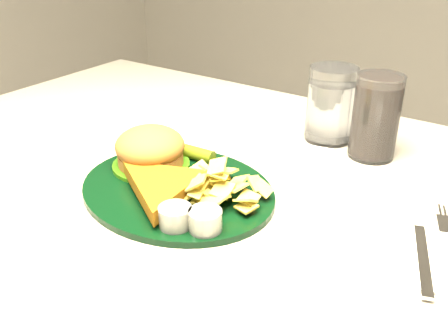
# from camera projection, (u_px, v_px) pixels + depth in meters

# --- Properties ---
(dinner_plate) EXTENTS (0.31, 0.27, 0.06)m
(dinner_plate) POSITION_uv_depth(u_px,v_px,m) (176.00, 172.00, 0.66)
(dinner_plate) COLOR black
(dinner_plate) RESTS_ON table
(water_glass) EXTENTS (0.09, 0.09, 0.12)m
(water_glass) POSITION_uv_depth(u_px,v_px,m) (331.00, 104.00, 0.81)
(water_glass) COLOR white
(water_glass) RESTS_ON table
(cola_glass) EXTENTS (0.09, 0.09, 0.13)m
(cola_glass) POSITION_uv_depth(u_px,v_px,m) (376.00, 117.00, 0.75)
(cola_glass) COLOR black
(cola_glass) RESTS_ON table
(fork_napkin) EXTENTS (0.18, 0.20, 0.01)m
(fork_napkin) POSITION_uv_depth(u_px,v_px,m) (425.00, 255.00, 0.55)
(fork_napkin) COLOR white
(fork_napkin) RESTS_ON table
(ramekin) EXTENTS (0.06, 0.06, 0.03)m
(ramekin) POSITION_uv_depth(u_px,v_px,m) (173.00, 126.00, 0.85)
(ramekin) COLOR white
(ramekin) RESTS_ON table
(wrapped_straw) EXTENTS (0.18, 0.09, 0.01)m
(wrapped_straw) POSITION_uv_depth(u_px,v_px,m) (281.00, 142.00, 0.82)
(wrapped_straw) COLOR white
(wrapped_straw) RESTS_ON table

